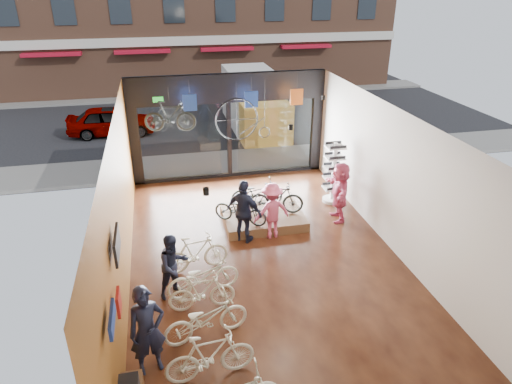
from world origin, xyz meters
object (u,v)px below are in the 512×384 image
object	(u,v)px
hung_bike	(170,116)
display_bike_right	(257,193)
floor_bike_1	(210,356)
customer_1	(174,266)
floor_bike_3	(202,292)
customer_5	(340,192)
box_truck	(256,104)
floor_bike_2	(206,319)
display_bike_left	(240,210)
floor_bike_5	(196,253)
sunglasses_rack	(334,173)
customer_2	(244,212)
penny_farthing	(246,121)
floor_bike_4	(203,277)
customer_3	(272,211)
display_platform	(263,218)
street_car	(111,121)
display_bike_mid	(276,198)
customer_0	(147,331)

from	to	relation	value
hung_bike	display_bike_right	bearing A→B (deg)	-110.43
floor_bike_1	customer_1	distance (m)	2.69
floor_bike_3	customer_5	world-z (taller)	customer_5
box_truck	floor_bike_2	xyz separation A→B (m)	(-3.98, -13.29, -0.86)
display_bike_left	floor_bike_5	bearing A→B (deg)	172.24
floor_bike_5	sunglasses_rack	distance (m)	5.65
customer_2	display_bike_right	bearing A→B (deg)	-72.18
box_truck	floor_bike_1	distance (m)	14.93
box_truck	penny_farthing	distance (m)	6.70
customer_2	customer_5	xyz separation A→B (m)	(3.06, 0.65, 0.00)
floor_bike_4	customer_1	world-z (taller)	customer_1
penny_farthing	display_bike_left	bearing A→B (deg)	-104.53
sunglasses_rack	customer_3	bearing A→B (deg)	-136.22
box_truck	hung_bike	xyz separation A→B (m)	(-4.20, -6.80, 1.59)
display_platform	customer_1	world-z (taller)	customer_1
street_car	floor_bike_2	distance (m)	14.55
box_truck	floor_bike_2	distance (m)	13.90
display_bike_right	customer_2	world-z (taller)	customer_2
floor_bike_3	penny_farthing	xyz separation A→B (m)	(2.21, 6.02, 2.05)
display_bike_mid	customer_3	bearing A→B (deg)	171.46
sunglasses_rack	display_platform	bearing A→B (deg)	-151.86
customer_3	floor_bike_5	bearing A→B (deg)	16.74
floor_bike_1	display_bike_left	size ratio (longest dim) A/B	1.06
floor_bike_5	penny_farthing	world-z (taller)	penny_farthing
floor_bike_1	penny_farthing	size ratio (longest dim) A/B	0.96
customer_2	sunglasses_rack	world-z (taller)	sunglasses_rack
display_bike_right	customer_1	distance (m)	4.48
customer_3	hung_bike	xyz separation A→B (m)	(-2.53, 2.85, 2.09)
hung_bike	floor_bike_4	bearing A→B (deg)	-166.96
floor_bike_2	floor_bike_5	world-z (taller)	floor_bike_5
customer_0	penny_farthing	world-z (taller)	penny_farthing
display_bike_right	penny_farthing	size ratio (longest dim) A/B	0.90
street_car	display_bike_mid	size ratio (longest dim) A/B	2.43
floor_bike_2	floor_bike_3	xyz separation A→B (m)	(0.01, 0.91, -0.02)
box_truck	customer_3	bearing A→B (deg)	-99.85
floor_bike_4	customer_3	distance (m)	3.11
display_platform	customer_2	bearing A→B (deg)	-129.00
street_car	floor_bike_1	distance (m)	15.59
box_truck	customer_0	bearing A→B (deg)	-110.17
display_bike_right	display_platform	bearing A→B (deg)	-168.99
customer_0	display_bike_mid	bearing A→B (deg)	38.15
floor_bike_3	customer_5	size ratio (longest dim) A/B	0.81
display_bike_left	customer_1	size ratio (longest dim) A/B	1.01
floor_bike_2	customer_5	world-z (taller)	customer_5
customer_1	customer_5	world-z (taller)	customer_5
street_car	customer_0	size ratio (longest dim) A/B	2.12
customer_1	customer_5	xyz separation A→B (m)	(5.10, 2.65, 0.13)
street_car	floor_bike_2	xyz separation A→B (m)	(2.74, -14.29, -0.21)
floor_bike_4	hung_bike	bearing A→B (deg)	-7.98
floor_bike_3	customer_5	xyz separation A→B (m)	(4.55, 3.31, 0.48)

